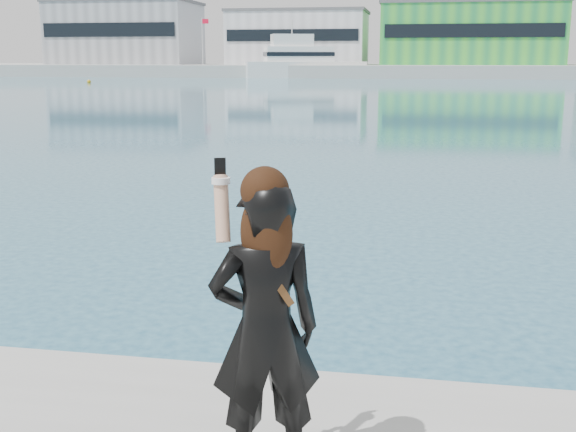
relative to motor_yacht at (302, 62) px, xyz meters
name	(u,v)px	position (x,y,z in m)	size (l,w,h in m)	color
far_quay	(421,70)	(19.10, 16.56, -1.54)	(320.00, 40.00, 2.00)	#9E9E99
warehouse_grey_left	(126,33)	(-35.90, 14.54, 5.22)	(26.52, 16.36, 11.50)	gray
warehouse_white	(299,38)	(-2.90, 14.54, 4.22)	(24.48, 15.35, 9.50)	silver
warehouse_green	(470,34)	(27.10, 14.54, 4.72)	(30.60, 16.36, 10.50)	green
flagpole_left	(203,38)	(-18.81, 7.56, 4.00)	(1.28, 0.16, 8.00)	silver
flagpole_right	(563,36)	(41.19, 7.56, 4.00)	(1.28, 0.16, 8.00)	silver
motor_yacht	(302,62)	(0.00, 0.00, 0.00)	(20.00, 11.70, 9.02)	white
buoy_far	(89,83)	(-23.12, -28.97, -2.54)	(0.50, 0.50, 0.50)	#D6980B
woman	(265,322)	(18.54, -113.85, -0.82)	(0.73, 0.60, 1.81)	black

